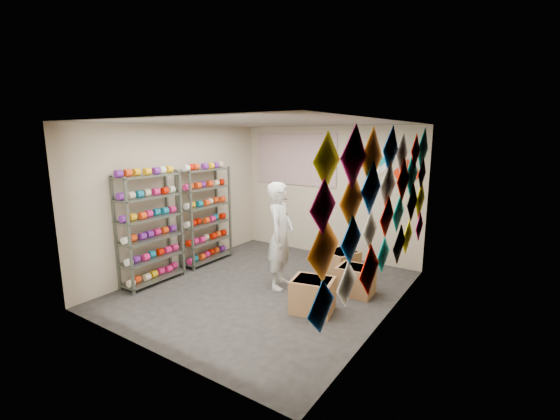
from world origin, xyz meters
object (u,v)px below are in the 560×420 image
Objects in this scene: shopkeeper at (280,236)px; carton_a at (313,295)px; carton_c at (341,264)px; shelf_rack_front at (150,229)px; shelf_rack_back at (205,216)px; carton_b at (355,280)px.

carton_a is at bearing -133.37° from shopkeeper.
carton_c is at bearing -48.60° from shopkeeper.
shelf_rack_back is (0.00, 1.30, 0.00)m from shelf_rack_front.
shelf_rack_back is at bearing 153.22° from carton_a.
carton_a is 1.07× the size of carton_c.
carton_a is (2.83, 0.57, -0.71)m from shelf_rack_front.
shelf_rack_back reaches higher than carton_b.
shelf_rack_back is 3.41× the size of carton_b.
shelf_rack_front is at bearing 104.80° from shopkeeper.
shelf_rack_front reaches higher than carton_a.
carton_b is at bearing 60.53° from carton_a.
shelf_rack_front is 3.25× the size of carton_a.
shelf_rack_front is 3.41× the size of carton_b.
shopkeeper is at bearing -6.77° from shelf_rack_back.
shelf_rack_front and shelf_rack_back have the same top height.
carton_c is at bearing 86.42° from carton_a.
shelf_rack_back is at bearing -179.58° from carton_b.
carton_a is 1.05× the size of carton_b.
carton_c is at bearing 38.01° from shelf_rack_front.
carton_a is (2.83, -0.73, -0.71)m from shelf_rack_back.
carton_c is (-0.51, 0.55, 0.01)m from carton_b.
carton_b is at bearing -84.57° from shopkeeper.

